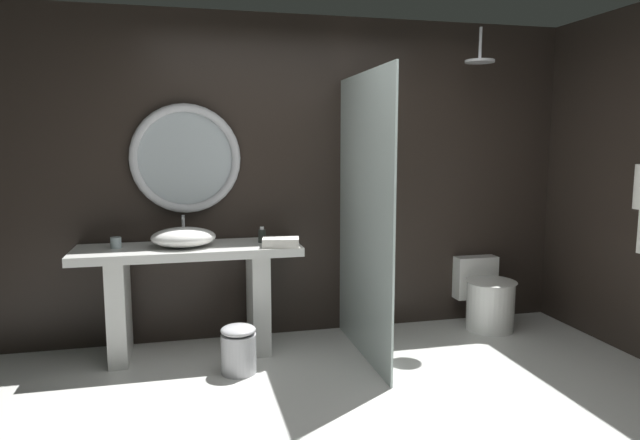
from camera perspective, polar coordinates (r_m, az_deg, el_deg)
back_wall_panel at (r=4.71m, az=-1.93°, el=4.25°), size 4.80×0.10×2.60m
vanity_counter at (r=4.39m, az=-12.96°, el=-6.30°), size 1.65×0.55×0.83m
vessel_sink at (r=4.30m, az=-13.56°, el=-1.68°), size 0.47×0.39×0.22m
tumbler_cup at (r=4.40m, az=-19.84°, el=-2.16°), size 0.08×0.08×0.08m
soap_dispenser at (r=4.39m, az=-5.86°, el=-1.56°), size 0.06×0.06×0.12m
round_wall_mirror at (r=4.52m, az=-13.36°, el=6.03°), size 0.84×0.07×0.84m
shower_glass_panel at (r=4.17m, az=4.45°, el=0.26°), size 0.02×1.25×2.09m
rain_shower_head at (r=4.87m, az=15.78°, el=15.30°), size 0.23×0.23×0.27m
toilet at (r=5.16m, az=16.32°, el=-7.39°), size 0.42×0.62×0.58m
waste_bin at (r=4.07m, az=-8.19°, el=-12.69°), size 0.24×0.24×0.34m
folded_hand_towel at (r=4.21m, az=-3.98°, el=-2.25°), size 0.30×0.22×0.07m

